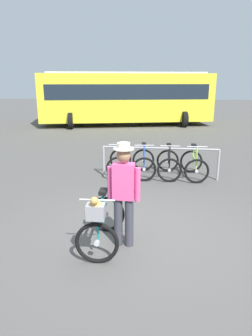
% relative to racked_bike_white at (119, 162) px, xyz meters
% --- Properties ---
extents(ground_plane, '(80.00, 80.00, 0.00)m').
position_rel_racked_bike_white_xyz_m(ground_plane, '(0.73, -3.52, -0.37)').
color(ground_plane, '#514F4C').
extents(bike_rack_rail, '(3.21, 0.18, 0.88)m').
position_rel_racked_bike_white_xyz_m(bike_rack_rail, '(1.15, -0.22, 0.30)').
color(bike_rack_rail, '#99999E').
rests_on(bike_rack_rail, ground).
extents(racked_bike_white, '(0.71, 1.13, 0.97)m').
position_rel_racked_bike_white_xyz_m(racked_bike_white, '(0.00, 0.00, 0.00)').
color(racked_bike_white, black).
rests_on(racked_bike_white, ground).
extents(racked_bike_blue, '(0.72, 1.14, 0.97)m').
position_rel_racked_bike_white_xyz_m(racked_bike_blue, '(0.70, -0.03, 0.00)').
color(racked_bike_blue, black).
rests_on(racked_bike_blue, ground).
extents(racked_bike_black, '(0.67, 1.09, 0.97)m').
position_rel_racked_bike_white_xyz_m(racked_bike_black, '(1.40, -0.05, -0.00)').
color(racked_bike_black, black).
rests_on(racked_bike_black, ground).
extents(racked_bike_lime, '(0.69, 1.12, 0.97)m').
position_rel_racked_bike_white_xyz_m(racked_bike_lime, '(2.10, -0.08, 0.00)').
color(racked_bike_lime, black).
rests_on(racked_bike_lime, ground).
extents(featured_bicycle, '(0.68, 1.21, 1.09)m').
position_rel_racked_bike_white_xyz_m(featured_bicycle, '(0.17, -4.11, 0.12)').
color(featured_bicycle, black).
rests_on(featured_bicycle, ground).
extents(person_with_featured_bike, '(0.53, 0.32, 1.72)m').
position_rel_racked_bike_white_xyz_m(person_with_featured_bike, '(0.51, -3.93, 0.58)').
color(person_with_featured_bike, '#383842').
rests_on(person_with_featured_bike, ground).
extents(bus_distant, '(10.30, 4.66, 3.08)m').
position_rel_racked_bike_white_xyz_m(bus_distant, '(-0.74, 10.23, 1.37)').
color(bus_distant, yellow).
rests_on(bus_distant, ground).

